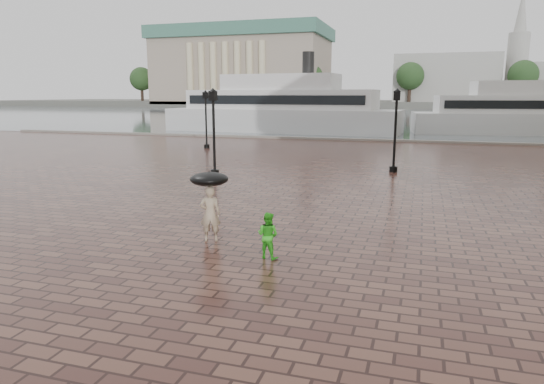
{
  "coord_description": "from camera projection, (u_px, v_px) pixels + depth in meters",
  "views": [
    {
      "loc": [
        4.43,
        -13.38,
        4.22
      ],
      "look_at": [
        0.3,
        -0.04,
        1.4
      ],
      "focal_mm": 32.0,
      "sensor_mm": 36.0,
      "label": 1
    }
  ],
  "objects": [
    {
      "name": "adult_pedestrian",
      "position": [
        210.0,
        214.0,
        14.06
      ],
      "size": [
        0.69,
        0.57,
        1.63
      ],
      "primitive_type": "imported",
      "rotation": [
        0.0,
        0.0,
        3.48
      ],
      "color": "tan",
      "rests_on": "ground"
    },
    {
      "name": "ground",
      "position": [
        263.0,
        236.0,
        14.65
      ],
      "size": [
        300.0,
        300.0,
        0.0
      ],
      "primitive_type": "plane",
      "color": "#361D18",
      "rests_on": "ground"
    },
    {
      "name": "far_shore",
      "position": [
        411.0,
        104.0,
        164.26
      ],
      "size": [
        300.0,
        60.0,
        2.0
      ],
      "primitive_type": "cube",
      "color": "#4C4C47",
      "rests_on": "ground"
    },
    {
      "name": "street_lamps",
      "position": [
        264.0,
        126.0,
        30.0
      ],
      "size": [
        15.44,
        12.44,
        4.4
      ],
      "color": "black",
      "rests_on": "ground"
    },
    {
      "name": "quay_edge",
      "position": [
        372.0,
        141.0,
        44.62
      ],
      "size": [
        80.0,
        0.6,
        0.3
      ],
      "primitive_type": "cube",
      "color": "slate",
      "rests_on": "ground"
    },
    {
      "name": "child_pedestrian",
      "position": [
        268.0,
        235.0,
        12.63
      ],
      "size": [
        0.68,
        0.58,
        1.23
      ],
      "primitive_type": "imported",
      "rotation": [
        0.0,
        0.0,
        2.93
      ],
      "color": "green",
      "rests_on": "ground"
    },
    {
      "name": "far_trees",
      "position": [
        410.0,
        76.0,
        142.0
      ],
      "size": [
        188.0,
        8.0,
        13.5
      ],
      "color": "#2D2119",
      "rests_on": "ground"
    },
    {
      "name": "harbour_water",
      "position": [
        401.0,
        115.0,
        100.79
      ],
      "size": [
        240.0,
        240.0,
        0.0
      ],
      "primitive_type": "plane",
      "color": "#4D585E",
      "rests_on": "ground"
    },
    {
      "name": "umbrella",
      "position": [
        209.0,
        179.0,
        13.86
      ],
      "size": [
        1.1,
        1.1,
        1.12
      ],
      "color": "black",
      "rests_on": "ground"
    },
    {
      "name": "ferry_far",
      "position": [
        528.0,
        113.0,
        51.63
      ],
      "size": [
        23.95,
        8.35,
        7.69
      ],
      "rotation": [
        0.0,
        0.0,
        0.12
      ],
      "color": "silver",
      "rests_on": "ground"
    },
    {
      "name": "ferry_near",
      "position": [
        281.0,
        109.0,
        55.06
      ],
      "size": [
        27.19,
        8.54,
        8.78
      ],
      "rotation": [
        0.0,
        0.0,
        -0.08
      ],
      "color": "silver",
      "rests_on": "ground"
    },
    {
      "name": "museum",
      "position": [
        242.0,
        65.0,
        163.26
      ],
      "size": [
        57.0,
        32.5,
        26.0
      ],
      "color": "gray",
      "rests_on": "ground"
    }
  ]
}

